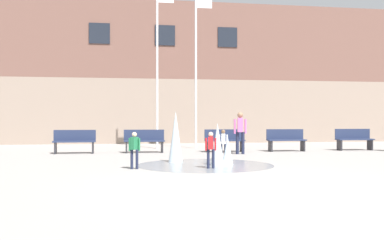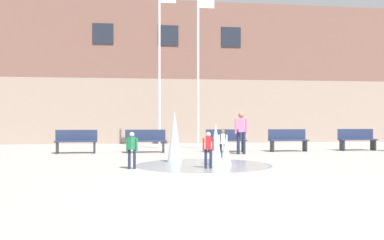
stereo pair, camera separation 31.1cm
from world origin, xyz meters
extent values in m
plane|color=gray|center=(0.00, 0.00, 0.00)|extent=(100.00, 100.00, 0.00)
cube|color=gray|center=(0.00, 18.95, 1.76)|extent=(36.00, 6.00, 3.52)
cube|color=brown|center=(0.00, 18.95, 5.68)|extent=(36.00, 6.00, 4.31)
cube|color=#1E232D|center=(-3.50, 15.93, 5.89)|extent=(1.10, 0.06, 1.10)
cube|color=#1E232D|center=(0.00, 15.93, 5.89)|extent=(1.10, 0.06, 1.10)
cube|color=#1E232D|center=(3.50, 15.93, 5.89)|extent=(1.10, 0.06, 1.10)
cylinder|color=gray|center=(-0.04, 4.33, 0.00)|extent=(3.98, 3.98, 0.01)
cone|color=silver|center=(0.30, 4.15, 0.61)|extent=(0.39, 0.39, 1.22)
cone|color=silver|center=(-0.77, 5.26, 0.78)|extent=(0.45, 0.45, 1.57)
cone|color=silver|center=(0.62, 4.23, 0.41)|extent=(0.33, 0.33, 0.83)
cube|color=#28282D|center=(-4.88, 9.32, 0.22)|extent=(0.06, 0.40, 0.44)
cube|color=#28282D|center=(-3.48, 9.32, 0.22)|extent=(0.06, 0.40, 0.44)
cube|color=#232D4C|center=(-4.18, 9.32, 0.47)|extent=(1.60, 0.44, 0.05)
cube|color=#232D4C|center=(-4.18, 9.52, 0.70)|extent=(1.60, 0.04, 0.42)
cube|color=#28282D|center=(-2.20, 9.33, 0.22)|extent=(0.06, 0.40, 0.44)
cube|color=#28282D|center=(-0.80, 9.33, 0.22)|extent=(0.06, 0.40, 0.44)
cube|color=#232D4C|center=(-1.50, 9.33, 0.47)|extent=(1.60, 0.44, 0.05)
cube|color=#232D4C|center=(-1.50, 9.53, 0.70)|extent=(1.60, 0.04, 0.42)
cube|color=#28282D|center=(1.04, 9.21, 0.22)|extent=(0.06, 0.40, 0.44)
cube|color=#28282D|center=(2.44, 9.21, 0.22)|extent=(0.06, 0.40, 0.44)
cube|color=#232D4C|center=(1.74, 9.21, 0.47)|extent=(1.60, 0.44, 0.05)
cube|color=#232D4C|center=(1.74, 9.41, 0.70)|extent=(1.60, 0.04, 0.42)
cube|color=#28282D|center=(3.63, 9.15, 0.22)|extent=(0.06, 0.40, 0.44)
cube|color=#28282D|center=(5.03, 9.15, 0.22)|extent=(0.06, 0.40, 0.44)
cube|color=#232D4C|center=(4.33, 9.15, 0.47)|extent=(1.60, 0.44, 0.05)
cube|color=#232D4C|center=(4.33, 9.35, 0.70)|extent=(1.60, 0.04, 0.42)
cube|color=#28282D|center=(6.72, 9.26, 0.22)|extent=(0.06, 0.40, 0.44)
cube|color=#28282D|center=(8.12, 9.26, 0.22)|extent=(0.06, 0.40, 0.44)
cube|color=#232D4C|center=(7.42, 9.26, 0.47)|extent=(1.60, 0.44, 0.05)
cube|color=#232D4C|center=(7.42, 9.46, 0.70)|extent=(1.60, 0.04, 0.42)
cylinder|color=#1E233D|center=(0.81, 5.90, 0.26)|extent=(0.07, 0.07, 0.52)
cylinder|color=#1E233D|center=(0.95, 5.90, 0.26)|extent=(0.07, 0.07, 0.52)
cube|color=white|center=(0.88, 5.90, 0.69)|extent=(0.15, 0.23, 0.33)
sphere|color=brown|center=(0.88, 5.90, 0.92)|extent=(0.13, 0.13, 0.13)
cylinder|color=white|center=(0.75, 5.90, 0.65)|extent=(0.05, 0.05, 0.34)
cylinder|color=white|center=(1.01, 5.90, 0.65)|extent=(0.05, 0.05, 0.34)
cylinder|color=#1E233D|center=(-2.16, 3.60, 0.26)|extent=(0.07, 0.07, 0.52)
cylinder|color=#1E233D|center=(-2.02, 3.60, 0.26)|extent=(0.07, 0.07, 0.52)
cube|color=#237547|center=(-2.09, 3.60, 0.69)|extent=(0.23, 0.24, 0.33)
sphere|color=beige|center=(-2.09, 3.60, 0.92)|extent=(0.13, 0.13, 0.13)
cylinder|color=#237547|center=(-2.22, 3.60, 0.65)|extent=(0.05, 0.05, 0.34)
cylinder|color=#237547|center=(-1.96, 3.60, 0.65)|extent=(0.05, 0.05, 0.34)
cylinder|color=#1E233D|center=(-0.12, 3.41, 0.26)|extent=(0.07, 0.07, 0.52)
cylinder|color=#1E233D|center=(0.01, 3.41, 0.26)|extent=(0.07, 0.07, 0.52)
cube|color=red|center=(-0.05, 3.41, 0.69)|extent=(0.18, 0.24, 0.33)
sphere|color=beige|center=(-0.05, 3.41, 0.92)|extent=(0.13, 0.13, 0.13)
cylinder|color=red|center=(-0.19, 3.41, 0.65)|extent=(0.05, 0.05, 0.34)
cylinder|color=red|center=(0.08, 3.41, 0.65)|extent=(0.05, 0.05, 0.34)
cylinder|color=#1E233D|center=(1.95, 8.09, 0.42)|extent=(0.12, 0.12, 0.84)
cylinder|color=#1E233D|center=(2.17, 8.09, 0.42)|extent=(0.12, 0.12, 0.84)
cube|color=pink|center=(2.06, 8.09, 1.11)|extent=(0.27, 0.38, 0.54)
sphere|color=#997051|center=(2.06, 8.09, 1.48)|extent=(0.21, 0.21, 0.21)
cylinder|color=pink|center=(1.85, 8.09, 1.05)|extent=(0.08, 0.08, 0.55)
cylinder|color=pink|center=(2.27, 8.09, 1.05)|extent=(0.08, 0.08, 0.55)
cylinder|color=silver|center=(-0.78, 11.75, 3.72)|extent=(0.10, 0.10, 7.44)
cylinder|color=silver|center=(0.98, 11.75, 3.63)|extent=(0.10, 0.10, 7.27)
cube|color=silver|center=(1.38, 11.75, 6.64)|extent=(0.70, 0.02, 0.45)
camera|label=1|loc=(-2.52, -8.42, 1.34)|focal=42.00mm
camera|label=2|loc=(-2.21, -8.47, 1.34)|focal=42.00mm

